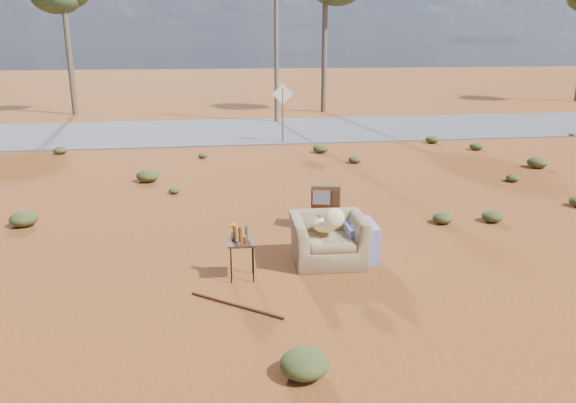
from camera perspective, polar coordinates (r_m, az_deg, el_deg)
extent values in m
plane|color=brown|center=(9.57, 0.83, -6.64)|extent=(140.00, 140.00, 0.00)
cube|color=#565659|center=(24.03, -5.13, 7.19)|extent=(140.00, 7.00, 0.04)
imported|color=olive|center=(9.62, 4.11, -3.04)|extent=(1.29, 0.87, 1.10)
ellipsoid|color=#FEED9B|center=(9.64, 3.72, -2.44)|extent=(0.40, 0.40, 0.23)
ellipsoid|color=#FEED9B|center=(9.34, 4.73, -1.71)|extent=(0.35, 0.18, 0.35)
cube|color=navy|center=(9.92, 7.29, -3.93)|extent=(0.56, 0.84, 0.64)
cube|color=black|center=(11.38, 3.88, -0.45)|extent=(0.60, 0.52, 0.03)
cylinder|color=black|center=(11.29, 2.61, -1.80)|extent=(0.03, 0.03, 0.47)
cylinder|color=black|center=(11.26, 5.00, -1.89)|extent=(0.03, 0.03, 0.47)
cylinder|color=black|center=(11.63, 2.75, -1.26)|extent=(0.03, 0.03, 0.47)
cylinder|color=black|center=(11.61, 5.07, -1.34)|extent=(0.03, 0.03, 0.47)
cube|color=brown|center=(11.31, 3.90, 0.71)|extent=(0.68, 0.59, 0.45)
cube|color=gray|center=(11.09, 3.42, 0.40)|extent=(0.34, 0.11, 0.28)
cube|color=#472D19|center=(11.08, 4.87, 0.35)|extent=(0.13, 0.05, 0.32)
cube|color=#331F12|center=(8.93, -4.74, -4.18)|extent=(0.46, 0.46, 0.03)
cylinder|color=black|center=(8.88, -5.80, -6.44)|extent=(0.02, 0.02, 0.61)
cylinder|color=black|center=(8.89, -3.54, -6.38)|extent=(0.02, 0.02, 0.61)
cylinder|color=black|center=(9.20, -5.81, -5.62)|extent=(0.02, 0.02, 0.61)
cylinder|color=black|center=(9.21, -3.63, -5.55)|extent=(0.02, 0.02, 0.61)
cylinder|color=#55350E|center=(8.93, -5.44, -3.32)|extent=(0.06, 0.06, 0.23)
cylinder|color=#55350E|center=(8.82, -4.87, -3.49)|extent=(0.06, 0.06, 0.24)
cylinder|color=#265A2E|center=(8.98, -4.22, -3.24)|extent=(0.05, 0.05, 0.21)
cylinder|color=red|center=(8.83, -4.40, -3.91)|extent=(0.06, 0.06, 0.11)
cylinder|color=silver|center=(9.03, -5.60, -3.45)|extent=(0.07, 0.07, 0.12)
ellipsoid|color=yellow|center=(8.98, -5.63, -2.54)|extent=(0.14, 0.14, 0.10)
cylinder|color=#4D2814|center=(8.24, -5.28, -10.45)|extent=(1.28, 1.04, 0.04)
cylinder|color=brown|center=(21.09, -0.53, 8.71)|extent=(0.06, 0.06, 2.00)
cube|color=silver|center=(21.00, -0.54, 10.87)|extent=(0.78, 0.04, 0.78)
cylinder|color=brown|center=(31.40, -21.33, 13.72)|extent=(0.28, 0.28, 6.00)
ellipsoid|color=#3A4B27|center=(31.44, -21.82, 18.26)|extent=(3.20, 3.20, 2.20)
cylinder|color=brown|center=(30.40, 3.73, 15.64)|extent=(0.28, 0.28, 7.00)
cylinder|color=brown|center=(26.43, -1.20, 16.70)|extent=(0.20, 0.20, 8.00)
ellipsoid|color=#414C21|center=(12.78, -25.28, -1.60)|extent=(0.56, 0.56, 0.31)
ellipsoid|color=#414C21|center=(12.60, 20.03, -1.42)|extent=(0.44, 0.44, 0.24)
ellipsoid|color=#414C21|center=(15.68, -14.08, 2.56)|extent=(0.60, 0.60, 0.33)
ellipsoid|color=#414C21|center=(16.40, 21.86, 2.23)|extent=(0.36, 0.36, 0.20)
ellipsoid|color=#414C21|center=(17.71, 6.80, 4.26)|extent=(0.40, 0.40, 0.22)
ellipsoid|color=#414C21|center=(18.56, -8.65, 4.65)|extent=(0.30, 0.30, 0.17)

